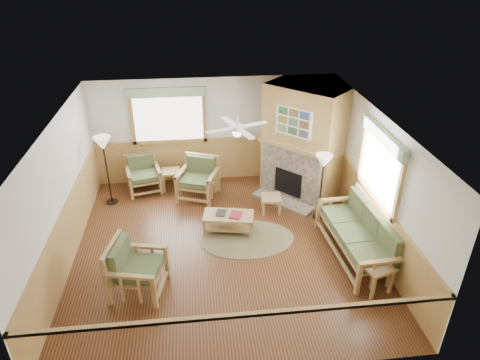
{
  "coord_description": "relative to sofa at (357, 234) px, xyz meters",
  "views": [
    {
      "loc": [
        -0.48,
        -7.04,
        5.41
      ],
      "look_at": [
        0.4,
        0.7,
        1.15
      ],
      "focal_mm": 32.0,
      "sensor_mm": 36.0,
      "label": 1
    }
  ],
  "objects": [
    {
      "name": "fireplace",
      "position": [
        -0.5,
        2.6,
        0.85
      ],
      "size": [
        3.11,
        3.11,
        2.7
      ],
      "primitive_type": null,
      "rotation": [
        0.0,
        0.0,
        -0.79
      ],
      "color": "#AA8245",
      "rests_on": "floor"
    },
    {
      "name": "end_table_sofa",
      "position": [
        0.0,
        -0.99,
        -0.24
      ],
      "size": [
        0.59,
        0.58,
        0.53
      ],
      "primitive_type": null,
      "rotation": [
        0.0,
        0.0,
        0.32
      ],
      "color": "#A3814C",
      "rests_on": "floor"
    },
    {
      "name": "floor_lamp_left",
      "position": [
        -5.1,
        2.59,
        0.35
      ],
      "size": [
        0.42,
        0.42,
        1.71
      ],
      "primitive_type": null,
      "rotation": [
        0.0,
        0.0,
        0.08
      ],
      "color": "black",
      "rests_on": "floor"
    },
    {
      "name": "wall_right",
      "position": [
        0.45,
        0.55,
        0.85
      ],
      "size": [
        0.02,
        6.0,
        2.7
      ],
      "primitive_type": "cube",
      "color": "silver",
      "rests_on": "floor"
    },
    {
      "name": "book_dark",
      "position": [
        -2.57,
        1.15,
        -0.05
      ],
      "size": [
        0.26,
        0.31,
        0.03
      ],
      "primitive_type": "cube",
      "rotation": [
        0.0,
        0.0,
        -0.23
      ],
      "color": "black",
      "rests_on": "coffee_table"
    },
    {
      "name": "ceiling_fan",
      "position": [
        -2.25,
        0.85,
        2.16
      ],
      "size": [
        1.59,
        1.59,
        0.36
      ],
      "primitive_type": null,
      "rotation": [
        0.0,
        0.0,
        0.35
      ],
      "color": "white",
      "rests_on": "ceiling"
    },
    {
      "name": "window_back",
      "position": [
        -3.65,
        3.51,
        2.03
      ],
      "size": [
        1.9,
        0.16,
        1.5
      ],
      "primitive_type": null,
      "color": "white",
      "rests_on": "wall_back"
    },
    {
      "name": "armchair_left",
      "position": [
        -4.15,
        -0.53,
        -0.01
      ],
      "size": [
        1.05,
        1.05,
        0.99
      ],
      "primitive_type": null,
      "rotation": [
        0.0,
        0.0,
        1.35
      ],
      "color": "#A3814C",
      "rests_on": "floor"
    },
    {
      "name": "wall_left",
      "position": [
        -5.55,
        0.55,
        0.85
      ],
      "size": [
        0.02,
        6.0,
        2.7
      ],
      "primitive_type": "cube",
      "color": "silver",
      "rests_on": "floor"
    },
    {
      "name": "ceiling",
      "position": [
        -2.55,
        0.55,
        2.2
      ],
      "size": [
        6.0,
        6.0,
        0.01
      ],
      "primitive_type": "cube",
      "color": "white",
      "rests_on": "floor"
    },
    {
      "name": "coffee_table",
      "position": [
        -2.42,
        1.08,
        -0.29
      ],
      "size": [
        1.13,
        0.72,
        0.42
      ],
      "primitive_type": null,
      "rotation": [
        0.0,
        0.0,
        -0.19
      ],
      "color": "#A3814C",
      "rests_on": "floor"
    },
    {
      "name": "footstool",
      "position": [
        -1.37,
        1.77,
        -0.31
      ],
      "size": [
        0.49,
        0.49,
        0.39
      ],
      "primitive_type": null,
      "rotation": [
        0.0,
        0.0,
        -0.09
      ],
      "color": "#A3814C",
      "rests_on": "floor"
    },
    {
      "name": "sofa",
      "position": [
        0.0,
        0.0,
        0.0
      ],
      "size": [
        2.23,
        1.03,
        1.0
      ],
      "primitive_type": null,
      "rotation": [
        0.0,
        0.0,
        -1.51
      ],
      "color": "#A3814C",
      "rests_on": "floor"
    },
    {
      "name": "armchair_back_right",
      "position": [
        -3.02,
        2.63,
        -0.01
      ],
      "size": [
        1.12,
        1.12,
        0.97
      ],
      "primitive_type": null,
      "rotation": [
        0.0,
        0.0,
        -0.36
      ],
      "color": "#A3814C",
      "rests_on": "floor"
    },
    {
      "name": "book_red",
      "position": [
        -2.27,
        1.03,
        -0.05
      ],
      "size": [
        0.31,
        0.36,
        0.03
      ],
      "primitive_type": "cube",
      "rotation": [
        0.0,
        0.0,
        -0.36
      ],
      "color": "maroon",
      "rests_on": "coffee_table"
    },
    {
      "name": "floor_lamp_right",
      "position": [
        -0.35,
        1.39,
        0.29
      ],
      "size": [
        0.39,
        0.39,
        1.57
      ],
      "primitive_type": null,
      "rotation": [
        0.0,
        0.0,
        -0.07
      ],
      "color": "black",
      "rests_on": "floor"
    },
    {
      "name": "window_right",
      "position": [
        0.41,
        0.35,
        2.03
      ],
      "size": [
        0.16,
        1.9,
        1.5
      ],
      "primitive_type": null,
      "color": "white",
      "rests_on": "wall_right"
    },
    {
      "name": "braided_rug",
      "position": [
        -2.06,
        0.75,
        -0.49
      ],
      "size": [
        2.28,
        2.28,
        0.01
      ],
      "primitive_type": "cylinder",
      "rotation": [
        0.0,
        0.0,
        -0.16
      ],
      "color": "brown",
      "rests_on": "floor"
    },
    {
      "name": "wall_front",
      "position": [
        -2.55,
        -2.45,
        0.85
      ],
      "size": [
        6.0,
        0.02,
        2.7
      ],
      "primitive_type": "cube",
      "color": "silver",
      "rests_on": "floor"
    },
    {
      "name": "wainscot",
      "position": [
        -2.55,
        0.55,
        0.05
      ],
      "size": [
        6.0,
        6.0,
        1.1
      ],
      "primitive_type": null,
      "color": "#AA8245",
      "rests_on": "floor"
    },
    {
      "name": "armchair_back_left",
      "position": [
        -4.35,
        3.09,
        -0.06
      ],
      "size": [
        0.94,
        0.94,
        0.88
      ],
      "primitive_type": null,
      "rotation": [
        0.0,
        0.0,
        0.23
      ],
      "color": "#A3814C",
      "rests_on": "floor"
    },
    {
      "name": "end_table_chairs",
      "position": [
        -3.68,
        3.1,
        -0.24
      ],
      "size": [
        0.48,
        0.46,
        0.51
      ],
      "primitive_type": null,
      "rotation": [
        0.0,
        0.0,
        0.05
      ],
      "color": "#A3814C",
      "rests_on": "floor"
    },
    {
      "name": "floor",
      "position": [
        -2.55,
        0.55,
        -0.5
      ],
      "size": [
        6.0,
        6.0,
        0.01
      ],
      "primitive_type": "cube",
      "color": "#4D2A15",
      "rests_on": "ground"
    },
    {
      "name": "wall_back",
      "position": [
        -2.55,
        3.55,
        0.85
      ],
      "size": [
        6.0,
        0.02,
        2.7
      ],
      "primitive_type": "cube",
      "color": "silver",
      "rests_on": "floor"
    }
  ]
}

